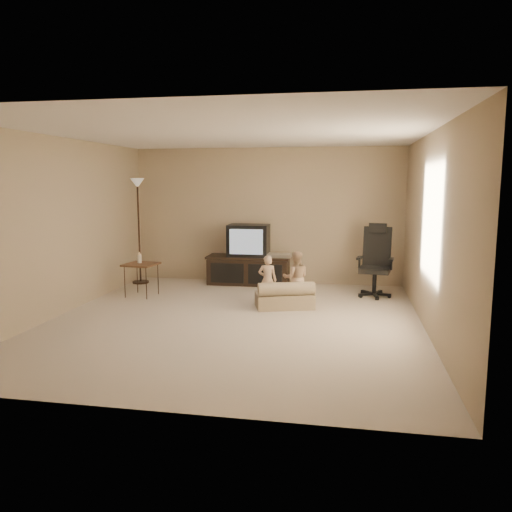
{
  "coord_description": "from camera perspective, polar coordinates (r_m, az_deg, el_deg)",
  "views": [
    {
      "loc": [
        1.48,
        -6.42,
        1.87
      ],
      "look_at": [
        0.19,
        0.6,
        0.81
      ],
      "focal_mm": 35.0,
      "sensor_mm": 36.0,
      "label": 1
    }
  ],
  "objects": [
    {
      "name": "floor",
      "position": [
        6.85,
        -2.53,
        -7.43
      ],
      "size": [
        5.5,
        5.5,
        0.0
      ],
      "primitive_type": "plane",
      "color": "#BDAE96",
      "rests_on": "ground"
    },
    {
      "name": "toddler_left",
      "position": [
        7.62,
        1.32,
        -2.78
      ],
      "size": [
        0.29,
        0.22,
        0.78
      ],
      "primitive_type": "imported",
      "rotation": [
        0.0,
        0.0,
        3.18
      ],
      "color": "tan",
      "rests_on": "floor"
    },
    {
      "name": "tv_stand",
      "position": [
        9.19,
        -0.81,
        -0.4
      ],
      "size": [
        1.55,
        0.59,
        1.11
      ],
      "rotation": [
        0.0,
        0.0,
        0.01
      ],
      "color": "black",
      "rests_on": "floor"
    },
    {
      "name": "room_shell",
      "position": [
        6.59,
        -2.61,
        5.36
      ],
      "size": [
        5.5,
        5.5,
        5.5
      ],
      "color": "silver",
      "rests_on": "floor"
    },
    {
      "name": "toddler_right",
      "position": [
        7.68,
        4.57,
        -2.53
      ],
      "size": [
        0.44,
        0.29,
        0.83
      ],
      "primitive_type": "imported",
      "rotation": [
        0.0,
        0.0,
        3.32
      ],
      "color": "tan",
      "rests_on": "floor"
    },
    {
      "name": "office_chair",
      "position": [
        8.45,
        13.48,
        -1.61
      ],
      "size": [
        0.64,
        0.66,
        1.2
      ],
      "rotation": [
        0.0,
        0.0,
        -0.17
      ],
      "color": "black",
      "rests_on": "floor"
    },
    {
      "name": "floor_lamp",
      "position": [
        9.43,
        -13.32,
        5.46
      ],
      "size": [
        0.3,
        0.3,
        1.94
      ],
      "color": "#312116",
      "rests_on": "floor"
    },
    {
      "name": "side_table",
      "position": [
        8.43,
        -13.01,
        -0.95
      ],
      "size": [
        0.55,
        0.55,
        0.74
      ],
      "rotation": [
        0.0,
        0.0,
        -0.12
      ],
      "color": "brown",
      "rests_on": "floor"
    },
    {
      "name": "child_sofa",
      "position": [
        7.49,
        3.33,
        -4.71
      ],
      "size": [
        0.95,
        0.71,
        0.42
      ],
      "rotation": [
        0.0,
        0.0,
        0.3
      ],
      "color": "gray",
      "rests_on": "floor"
    }
  ]
}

